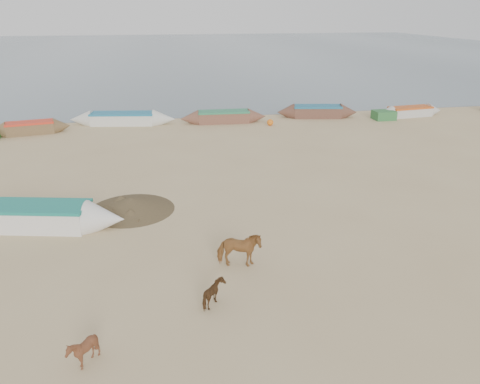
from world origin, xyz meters
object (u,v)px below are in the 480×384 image
object	(u,v)px
near_canoe	(35,216)
calf_front	(83,351)
cow_adult	(239,250)
calf_right	(215,294)

from	to	relation	value
near_canoe	calf_front	bearing A→B (deg)	-58.65
calf_front	near_canoe	distance (m)	8.27
calf_front	near_canoe	bearing A→B (deg)	-171.30
cow_adult	calf_front	world-z (taller)	cow_adult
calf_front	near_canoe	xyz separation A→B (m)	(-2.60, 7.86, 0.05)
cow_adult	near_canoe	world-z (taller)	cow_adult
calf_right	near_canoe	distance (m)	8.46
cow_adult	calf_right	xyz separation A→B (m)	(-1.04, -1.94, -0.22)
cow_adult	calf_right	size ratio (longest dim) A/B	1.91
calf_front	calf_right	bearing A→B (deg)	108.55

